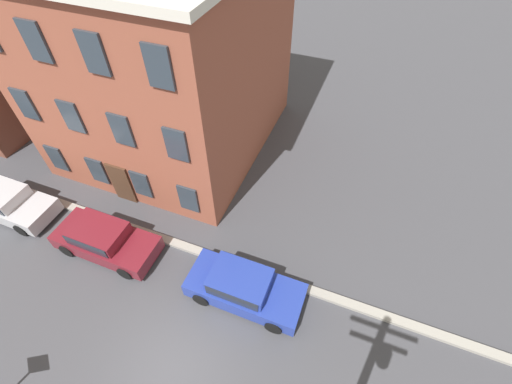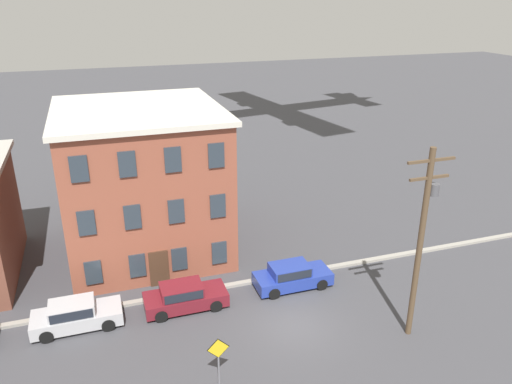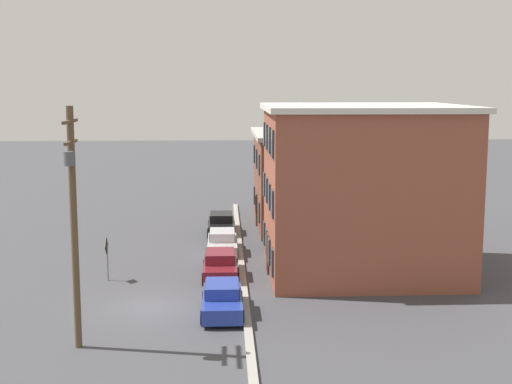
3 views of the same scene
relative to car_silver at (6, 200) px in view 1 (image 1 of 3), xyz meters
The scene contains 6 objects.
ground_plane 11.12m from the car_silver, 17.82° to the right, with size 200.00×200.00×0.00m, color #424247.
kerb_strip 10.64m from the car_silver, ahead, with size 56.00×0.36×0.16m, color #9E998E.
apartment_midblock 9.86m from the car_silver, 59.42° to the left, with size 10.01×10.88×9.34m.
car_silver is the anchor object (origin of this frame).
car_maroon 5.52m from the car_silver, ahead, with size 4.40×1.92×1.43m.
car_blue 11.76m from the car_silver, ahead, with size 4.40×1.92×1.43m.
Camera 1 is at (3.78, -1.94, 12.63)m, focal length 24.00 mm.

